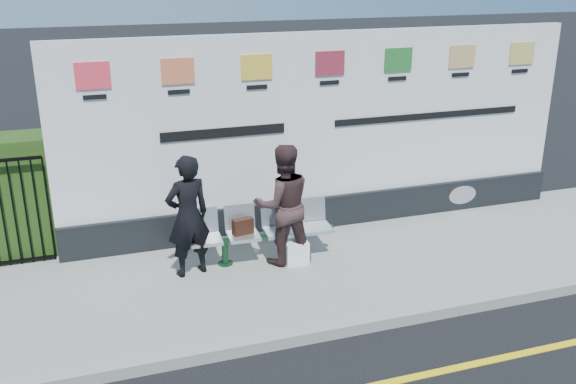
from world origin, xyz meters
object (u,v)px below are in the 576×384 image
(billboard, at_px, (326,145))
(woman_left, at_px, (188,216))
(bench, at_px, (262,246))
(woman_right, at_px, (283,205))

(billboard, relative_size, woman_left, 4.85)
(billboard, distance_m, bench, 1.93)
(billboard, distance_m, woman_right, 1.55)
(bench, relative_size, woman_left, 1.20)
(billboard, xyz_separation_m, woman_right, (-1.03, -1.05, -0.46))
(woman_right, bearing_deg, woman_left, -0.66)
(woman_right, bearing_deg, billboard, -133.19)
(woman_left, height_order, woman_right, woman_right)
(billboard, height_order, bench, billboard)
(billboard, bearing_deg, bench, -144.78)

